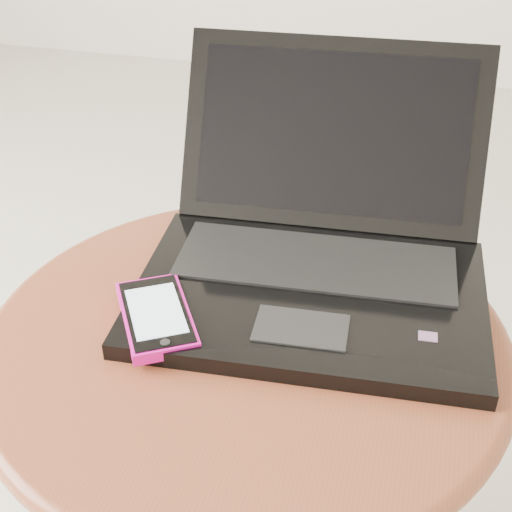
# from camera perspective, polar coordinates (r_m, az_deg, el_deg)

# --- Properties ---
(table) EXTENTS (0.56, 0.56, 0.44)m
(table) POSITION_cam_1_polar(r_m,az_deg,el_deg) (0.84, -0.70, -10.69)
(table) COLOR #4F2615
(table) RESTS_ON ground
(laptop) EXTENTS (0.39, 0.40, 0.22)m
(laptop) POSITION_cam_1_polar(r_m,az_deg,el_deg) (0.84, 4.72, 0.83)
(laptop) COLOR black
(laptop) RESTS_ON table
(phone_black) EXTENTS (0.10, 0.11, 0.01)m
(phone_black) POSITION_cam_1_polar(r_m,az_deg,el_deg) (0.81, -6.66, -3.53)
(phone_black) COLOR black
(phone_black) RESTS_ON table
(phone_pink) EXTENTS (0.12, 0.14, 0.02)m
(phone_pink) POSITION_cam_1_polar(r_m,az_deg,el_deg) (0.78, -7.69, -4.63)
(phone_pink) COLOR #DA0F93
(phone_pink) RESTS_ON phone_black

